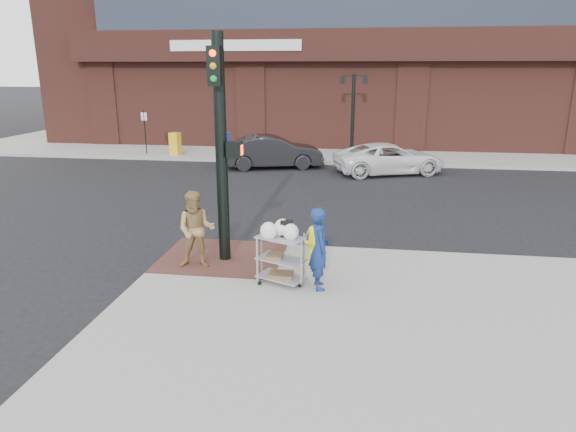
% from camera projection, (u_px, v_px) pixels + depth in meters
% --- Properties ---
extents(ground, '(220.00, 220.00, 0.00)m').
position_uv_depth(ground, '(238.00, 279.00, 11.13)').
color(ground, black).
rests_on(ground, ground).
extents(sidewalk_far, '(65.00, 36.00, 0.15)m').
position_uv_depth(sidewalk_far, '(493.00, 126.00, 39.79)').
color(sidewalk_far, gray).
rests_on(sidewalk_far, ground).
extents(brick_curb_ramp, '(2.80, 2.40, 0.01)m').
position_uv_depth(brick_curb_ramp, '(222.00, 257.00, 12.03)').
color(brick_curb_ramp, '#532B27').
rests_on(brick_curb_ramp, sidewalk_near).
extents(lamp_post, '(1.32, 0.22, 4.00)m').
position_uv_depth(lamp_post, '(353.00, 106.00, 25.34)').
color(lamp_post, black).
rests_on(lamp_post, sidewalk_far).
extents(parking_sign, '(0.05, 0.05, 2.20)m').
position_uv_depth(parking_sign, '(145.00, 132.00, 26.23)').
color(parking_sign, black).
rests_on(parking_sign, sidewalk_far).
extents(traffic_signal_pole, '(0.61, 0.51, 5.00)m').
position_uv_depth(traffic_signal_pole, '(222.00, 144.00, 11.15)').
color(traffic_signal_pole, black).
rests_on(traffic_signal_pole, sidewalk_near).
extents(woman_blue, '(0.54, 0.69, 1.67)m').
position_uv_depth(woman_blue, '(319.00, 248.00, 10.12)').
color(woman_blue, navy).
rests_on(woman_blue, sidewalk_near).
extents(pedestrian_tan, '(0.93, 0.77, 1.73)m').
position_uv_depth(pedestrian_tan, '(196.00, 230.00, 11.20)').
color(pedestrian_tan, '#987A47').
rests_on(pedestrian_tan, sidewalk_near).
extents(sedan_dark, '(4.76, 2.76, 1.48)m').
position_uv_depth(sedan_dark, '(273.00, 152.00, 23.35)').
color(sedan_dark, black).
rests_on(sedan_dark, ground).
extents(minivan_white, '(5.19, 3.65, 1.32)m').
position_uv_depth(minivan_white, '(389.00, 159.00, 22.11)').
color(minivan_white, white).
rests_on(minivan_white, ground).
extents(utility_cart, '(1.09, 0.87, 1.33)m').
position_uv_depth(utility_cart, '(281.00, 255.00, 10.44)').
color(utility_cart, gray).
rests_on(utility_cart, sidewalk_near).
extents(fire_hydrant, '(0.40, 0.28, 0.86)m').
position_uv_depth(fire_hydrant, '(313.00, 244.00, 11.61)').
color(fire_hydrant, '#FFF315').
rests_on(fire_hydrant, sidewalk_near).
extents(newsbox_red, '(0.54, 0.52, 1.06)m').
position_uv_depth(newsbox_red, '(175.00, 144.00, 26.29)').
color(newsbox_red, red).
rests_on(newsbox_red, sidewalk_far).
extents(newsbox_yellow, '(0.55, 0.51, 1.13)m').
position_uv_depth(newsbox_yellow, '(175.00, 144.00, 26.03)').
color(newsbox_yellow, yellow).
rests_on(newsbox_yellow, sidewalk_far).
extents(newsbox_blue, '(0.54, 0.50, 1.11)m').
position_uv_depth(newsbox_blue, '(225.00, 144.00, 26.15)').
color(newsbox_blue, '#1932A2').
rests_on(newsbox_blue, sidewalk_far).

